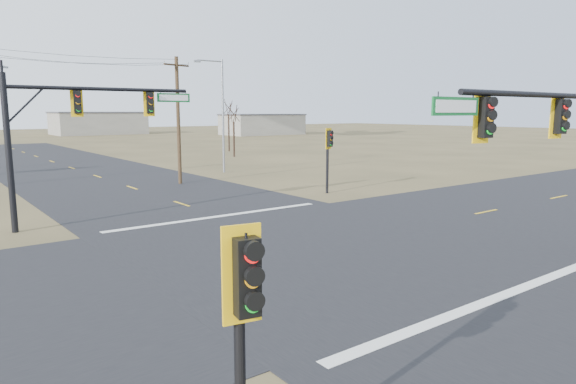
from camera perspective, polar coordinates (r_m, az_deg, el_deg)
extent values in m
plane|color=brown|center=(20.44, 2.87, -6.17)|extent=(320.00, 320.00, 0.00)
cube|color=black|center=(20.43, 2.87, -6.14)|extent=(160.00, 14.00, 0.02)
cube|color=black|center=(20.43, 2.87, -6.13)|extent=(14.00, 160.00, 0.02)
cube|color=silver|center=(15.69, 21.02, -11.38)|extent=(12.00, 0.40, 0.01)
cube|color=silver|center=(26.47, -7.57, -2.68)|extent=(12.00, 0.40, 0.01)
cylinder|color=black|center=(17.36, 27.35, 9.52)|extent=(9.13, 0.16, 0.16)
cube|color=#0D5C23|center=(13.27, 18.14, 9.04)|extent=(1.80, 0.05, 0.45)
cylinder|color=black|center=(25.46, -28.60, 3.72)|extent=(0.28, 0.28, 6.98)
cylinder|color=black|center=(26.37, -19.80, 10.71)|extent=(8.47, 0.18, 0.18)
cube|color=#0D5C23|center=(27.63, -12.59, 10.19)|extent=(1.80, 0.05, 0.45)
cylinder|color=black|center=(33.66, 4.40, 3.34)|extent=(0.18, 0.18, 4.12)
cylinder|color=black|center=(7.47, -5.36, -18.69)|extent=(0.16, 0.16, 3.71)
cylinder|color=#43311C|center=(38.67, -12.09, 7.69)|extent=(0.27, 0.27, 9.23)
cube|color=#43311C|center=(38.81, -12.29, 13.62)|extent=(2.20, 0.74, 0.12)
cylinder|color=gray|center=(45.52, -7.24, 8.30)|extent=(0.20, 0.20, 9.76)
cylinder|color=gray|center=(45.15, -8.69, 14.22)|extent=(2.34, 0.12, 0.12)
cube|color=gray|center=(44.59, -10.05, 14.12)|extent=(0.57, 0.32, 0.18)
cube|color=gray|center=(56.05, -28.94, 12.04)|extent=(0.58, 0.36, 0.18)
cylinder|color=black|center=(61.52, -6.03, 5.86)|extent=(0.22, 0.22, 4.16)
cylinder|color=black|center=(70.26, -6.59, 6.51)|extent=(0.21, 0.21, 4.87)
cube|color=gray|center=(130.72, -20.30, 7.14)|extent=(20.00, 12.00, 5.00)
cube|color=gray|center=(120.89, -2.87, 7.45)|extent=(18.00, 10.00, 4.50)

